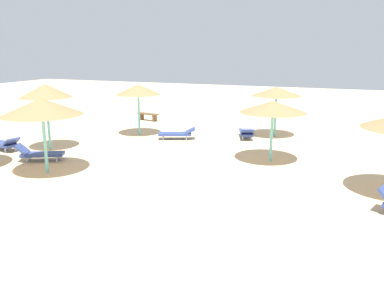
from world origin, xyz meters
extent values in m
plane|color=beige|center=(0.00, 0.00, 0.00)|extent=(80.00, 80.00, 0.00)
cylinder|color=#6BC6BC|center=(-5.38, 8.58, 1.15)|extent=(0.12, 0.12, 2.29)
cone|color=#9E7A4C|center=(-5.38, 8.58, 2.47)|extent=(2.38, 2.38, 0.55)
cylinder|color=#6BC6BC|center=(-5.21, 1.29, 1.15)|extent=(0.12, 0.12, 2.30)
cone|color=#9E7A4C|center=(-5.21, 1.29, 2.51)|extent=(2.91, 2.91, 0.62)
cylinder|color=#6BC6BC|center=(-7.66, 4.23, 1.26)|extent=(0.12, 0.12, 2.52)
cone|color=#9E7A4C|center=(-7.66, 4.23, 2.72)|extent=(2.34, 2.34, 0.61)
cylinder|color=#6BC6BC|center=(1.54, 10.94, 1.13)|extent=(0.12, 0.12, 2.27)
cone|color=#9E7A4C|center=(1.54, 10.94, 2.41)|extent=(2.58, 2.58, 0.47)
cylinder|color=#6BC6BC|center=(2.29, 6.02, 1.08)|extent=(0.12, 0.12, 2.16)
cone|color=#9E7A4C|center=(2.29, 6.02, 2.29)|extent=(2.70, 2.70, 0.46)
cube|color=#33478C|center=(-3.11, 8.28, 0.28)|extent=(1.81, 1.26, 0.12)
cube|color=#33478C|center=(-2.38, 8.60, 0.46)|extent=(0.74, 0.80, 0.31)
cylinder|color=silver|center=(-2.65, 8.72, 0.11)|extent=(0.06, 0.06, 0.22)
cylinder|color=silver|center=(-2.47, 8.32, 0.11)|extent=(0.06, 0.06, 0.22)
cylinder|color=silver|center=(-3.75, 8.25, 0.11)|extent=(0.06, 0.06, 0.22)
cylinder|color=silver|center=(-3.58, 7.84, 0.11)|extent=(0.06, 0.06, 0.22)
cube|color=#33478C|center=(-6.52, 2.50, 0.28)|extent=(1.80, 1.36, 0.12)
cube|color=#33478C|center=(-7.23, 2.12, 0.53)|extent=(0.71, 0.78, 0.43)
cylinder|color=silver|center=(-6.95, 2.02, 0.11)|extent=(0.06, 0.06, 0.22)
cylinder|color=silver|center=(-7.15, 2.41, 0.11)|extent=(0.06, 0.06, 0.22)
cylinder|color=silver|center=(-5.89, 2.58, 0.11)|extent=(0.06, 0.06, 0.22)
cylinder|color=silver|center=(-6.09, 2.97, 0.11)|extent=(0.06, 0.06, 0.22)
cube|color=#33478C|center=(-9.59, 3.24, 0.28)|extent=(1.80, 0.98, 0.12)
cube|color=#33478C|center=(-8.81, 3.07, 0.50)|extent=(0.62, 0.73, 0.38)
cylinder|color=silver|center=(-8.96, 3.33, 0.11)|extent=(0.06, 0.06, 0.22)
cylinder|color=silver|center=(-9.05, 2.90, 0.11)|extent=(0.06, 0.06, 0.22)
cylinder|color=silver|center=(-10.14, 3.58, 0.11)|extent=(0.06, 0.06, 0.22)
cube|color=#33478C|center=(0.21, 10.03, 0.28)|extent=(1.16, 1.82, 0.12)
cube|color=#33478C|center=(0.48, 9.28, 0.50)|extent=(0.76, 0.67, 0.39)
cylinder|color=silver|center=(0.62, 9.54, 0.11)|extent=(0.06, 0.06, 0.22)
cylinder|color=silver|center=(0.20, 9.39, 0.11)|extent=(0.06, 0.06, 0.22)
cylinder|color=silver|center=(0.22, 10.67, 0.11)|extent=(0.06, 0.06, 0.22)
cylinder|color=silver|center=(-0.19, 10.53, 0.11)|extent=(0.06, 0.06, 0.22)
cube|color=brown|center=(-7.04, 12.62, 0.45)|extent=(1.55, 0.68, 0.08)
cube|color=brown|center=(-7.58, 12.72, 0.21)|extent=(0.19, 0.38, 0.41)
cube|color=brown|center=(-6.50, 12.52, 0.21)|extent=(0.19, 0.38, 0.41)
camera|label=1|loc=(5.22, -9.80, 4.52)|focal=36.79mm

